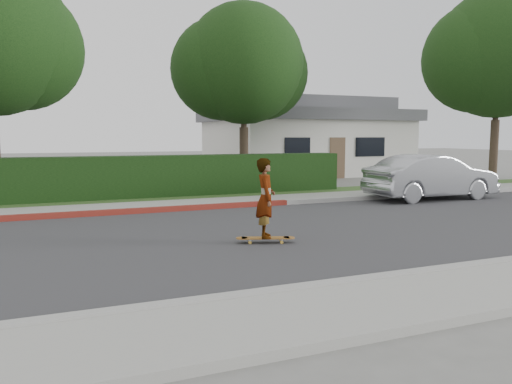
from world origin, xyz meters
The scene contains 15 objects.
ground centered at (0.00, 0.00, 0.00)m, with size 120.00×120.00×0.00m, color slate.
road centered at (0.00, 0.00, 0.01)m, with size 60.00×8.00×0.01m, color #2D2D30.
curb_near centered at (0.00, -4.10, 0.07)m, with size 60.00×0.20×0.15m, color #9E9E99.
sidewalk_near centered at (0.00, -5.00, 0.06)m, with size 60.00×1.60×0.12m, color gray.
curb_far centered at (0.00, 4.10, 0.07)m, with size 60.00×0.20×0.15m, color #9E9E99.
curb_red_section centered at (-5.00, 4.10, 0.08)m, with size 12.00×0.21×0.15m, color maroon.
sidewalk_far centered at (0.00, 5.00, 0.06)m, with size 60.00×1.60×0.12m, color gray.
planting_strip centered at (0.00, 6.60, 0.05)m, with size 60.00×1.60×0.10m, color #2D4C1E.
hedge centered at (-3.00, 7.20, 0.75)m, with size 15.00×1.00×1.50m, color black.
tree_center centered at (1.49, 9.19, 4.90)m, with size 5.66×4.84×7.44m.
tree_right centered at (12.49, 6.69, 5.63)m, with size 6.32×5.60×8.56m.
house centered at (8.00, 16.00, 2.10)m, with size 10.60×8.60×4.30m.
skateboard centered at (-1.88, -0.86, 0.10)m, with size 1.21×0.62×0.11m.
skateboarder centered at (-1.88, -0.86, 0.93)m, with size 0.59×0.39×1.61m, color white.
car_silver centered at (6.22, 3.41, 0.77)m, with size 1.63×4.67×1.54m, color #A6A8AD.
Camera 1 is at (-5.91, -9.97, 2.17)m, focal length 35.00 mm.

